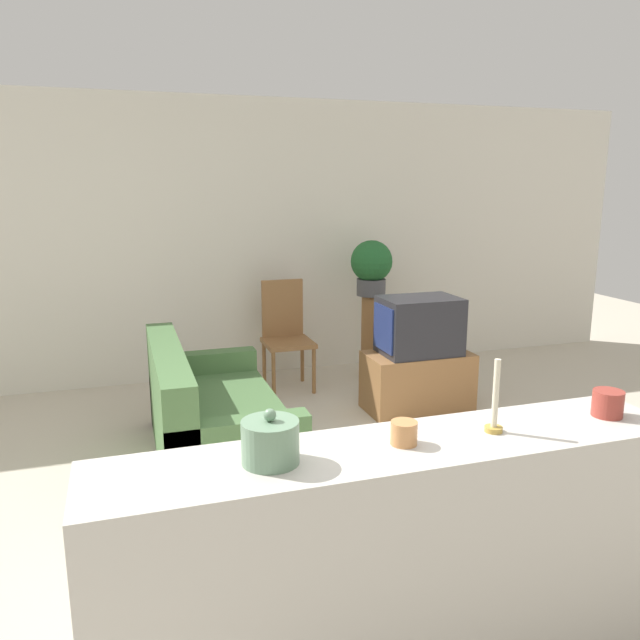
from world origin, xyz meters
name	(u,v)px	position (x,y,z in m)	size (l,w,h in m)	color
ground_plane	(336,569)	(0.00, 0.00, 0.00)	(14.00, 14.00, 0.00)	beige
wall_back	(220,241)	(0.00, 3.43, 1.35)	(9.00, 0.06, 2.70)	silver
couch	(211,421)	(-0.40, 1.48, 0.28)	(0.85, 1.68, 0.82)	#476B3D
tv_stand	(417,381)	(1.41, 1.93, 0.25)	(0.89, 0.47, 0.50)	olive
television	(419,326)	(1.41, 1.93, 0.74)	(0.65, 0.45, 0.48)	#232328
wooden_chair	(286,331)	(0.51, 2.88, 0.55)	(0.44, 0.44, 1.01)	olive
plant_stand	(370,336)	(1.39, 2.95, 0.41)	(0.18, 0.18, 0.82)	olive
potted_plant	(371,265)	(1.39, 2.95, 1.12)	(0.41, 0.41, 0.54)	#4C4C51
foreground_counter	(396,561)	(0.00, -0.69, 0.48)	(2.28, 0.44, 0.96)	beige
decorative_bowl	(270,441)	(-0.49, -0.69, 1.04)	(0.20, 0.20, 0.20)	gray
candle_jar	(404,433)	(0.02, -0.69, 1.00)	(0.10, 0.10, 0.09)	#C6844C
candlestick	(495,407)	(0.40, -0.69, 1.06)	(0.07, 0.07, 0.29)	#B7933D
coffee_tin	(608,403)	(0.94, -0.69, 1.01)	(0.12, 0.12, 0.11)	#99382D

